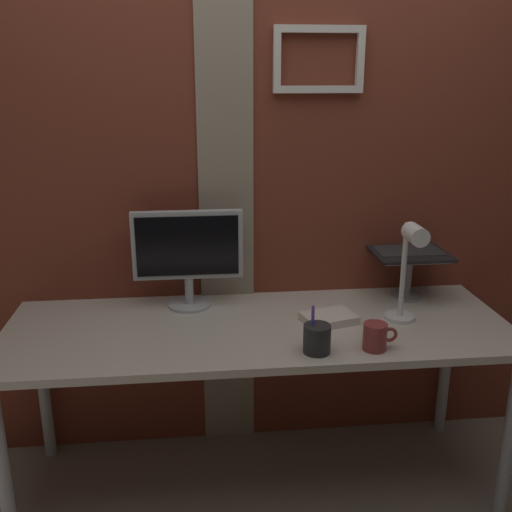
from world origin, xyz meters
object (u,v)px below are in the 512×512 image
at_px(laptop, 405,239).
at_px(pen_cup, 317,339).
at_px(monitor, 188,251).
at_px(desk_lamp, 409,262).
at_px(coffee_mug, 376,336).

height_order(laptop, pen_cup, laptop).
distance_m(monitor, pen_cup, 0.68).
bearing_deg(desk_lamp, pen_cup, -153.25).
bearing_deg(desk_lamp, coffee_mug, -132.25).
distance_m(laptop, desk_lamp, 0.37).
xyz_separation_m(desk_lamp, coffee_mug, (-0.18, -0.20, -0.20)).
xyz_separation_m(laptop, desk_lamp, (-0.11, -0.35, 0.01)).
xyz_separation_m(monitor, pen_cup, (0.44, -0.48, -0.19)).
relative_size(laptop, desk_lamp, 0.79).
xyz_separation_m(monitor, laptop, (0.94, 0.07, 0.00)).
bearing_deg(coffee_mug, desk_lamp, 47.75).
relative_size(pen_cup, coffee_mug, 1.39).
height_order(laptop, coffee_mug, laptop).
distance_m(laptop, pen_cup, 0.77).
xyz_separation_m(pen_cup, coffee_mug, (0.21, -0.00, -0.00)).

